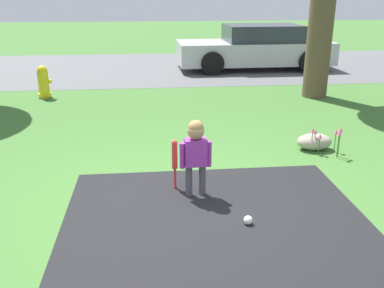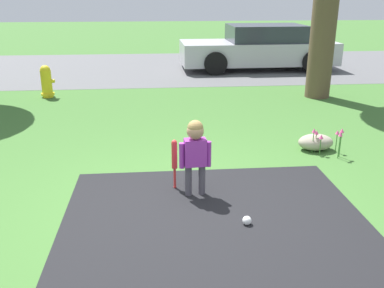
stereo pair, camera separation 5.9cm
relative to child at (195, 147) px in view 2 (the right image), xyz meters
name	(u,v)px [view 2 (the right image)]	position (x,y,z in m)	size (l,w,h in m)	color
ground_plane	(183,207)	(-0.17, -0.30, -0.58)	(60.00, 60.00, 0.00)	#3D6B2D
street_strip	(162,67)	(-0.17, 8.80, -0.58)	(40.00, 6.00, 0.01)	#59595B
child	(195,147)	(0.00, 0.00, 0.00)	(0.37, 0.19, 0.90)	#4C4751
baseball_bat	(174,157)	(-0.22, 0.19, -0.19)	(0.07, 0.07, 0.61)	red
sports_ball	(247,221)	(0.45, -0.72, -0.54)	(0.09, 0.09, 0.09)	white
fire_hydrant	(47,82)	(-2.78, 5.07, -0.23)	(0.32, 0.29, 0.71)	yellow
parked_car	(259,48)	(2.72, 8.25, 0.03)	(4.56, 2.01, 1.29)	#B7B7BC
flower_bed	(328,135)	(2.01, 1.11, -0.28)	(0.41, 0.33, 0.42)	#38702D
edging_rock	(316,142)	(1.92, 1.31, -0.46)	(0.52, 0.36, 0.24)	#9E937F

